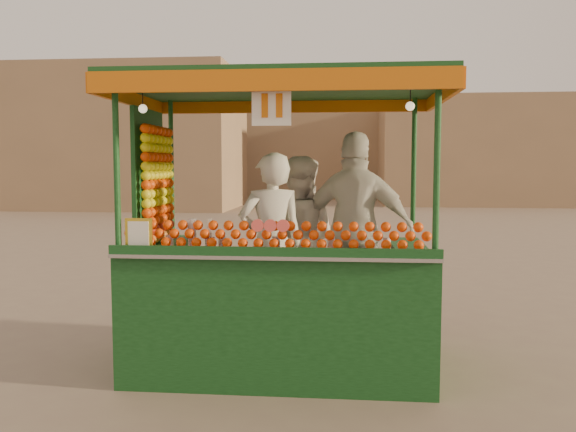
# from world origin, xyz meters

# --- Properties ---
(ground) EXTENTS (90.00, 90.00, 0.00)m
(ground) POSITION_xyz_m (0.00, 0.00, 0.00)
(ground) COLOR #776255
(ground) RESTS_ON ground
(building_left) EXTENTS (10.00, 6.00, 6.00)m
(building_left) POSITION_xyz_m (-9.00, 20.00, 3.00)
(building_left) COLOR #927253
(building_left) RESTS_ON ground
(building_right) EXTENTS (9.00, 6.00, 5.00)m
(building_right) POSITION_xyz_m (7.00, 24.00, 2.50)
(building_right) COLOR #927253
(building_right) RESTS_ON ground
(building_center) EXTENTS (14.00, 7.00, 7.00)m
(building_center) POSITION_xyz_m (-2.00, 30.00, 3.50)
(building_center) COLOR #927253
(building_center) RESTS_ON ground
(juice_cart) EXTENTS (2.85, 1.85, 2.59)m
(juice_cart) POSITION_xyz_m (0.08, -0.31, 0.85)
(juice_cart) COLOR #103B15
(juice_cart) RESTS_ON ground
(vendor_left) EXTENTS (0.70, 0.58, 1.65)m
(vendor_left) POSITION_xyz_m (0.06, -0.23, 1.13)
(vendor_left) COLOR beige
(vendor_left) RESTS_ON ground
(vendor_middle) EXTENTS (0.91, 0.78, 1.63)m
(vendor_middle) POSITION_xyz_m (0.26, 0.26, 1.12)
(vendor_middle) COLOR white
(vendor_middle) RESTS_ON ground
(vendor_right) EXTENTS (1.16, 0.67, 1.85)m
(vendor_right) POSITION_xyz_m (0.83, 0.04, 1.23)
(vendor_right) COLOR beige
(vendor_right) RESTS_ON ground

